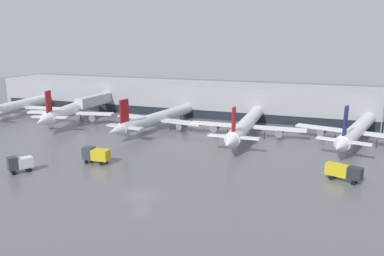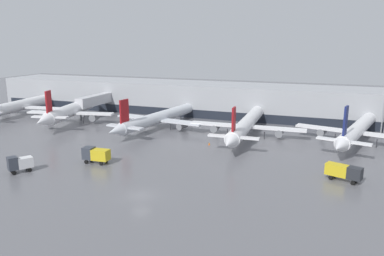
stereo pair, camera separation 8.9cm
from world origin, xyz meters
name	(u,v)px [view 1 (the left image)]	position (x,y,z in m)	size (l,w,h in m)	color
ground_plane	(141,196)	(0.00, 0.00, 0.00)	(320.00, 320.00, 0.00)	slate
terminal_building	(240,100)	(-0.18, 61.92, 4.50)	(160.00, 30.30, 9.00)	#9EA0A5
parked_jet_0	(159,118)	(-15.59, 39.33, 2.65)	(24.31, 38.22, 9.04)	silver
parked_jet_1	(247,124)	(6.86, 38.48, 2.92)	(26.54, 39.80, 9.11)	white
parked_jet_3	(357,130)	(30.13, 40.27, 3.04)	(25.54, 35.56, 9.94)	white
parked_jet_4	(22,105)	(-61.56, 41.72, 2.75)	(25.88, 39.92, 8.59)	white
parked_jet_5	(70,111)	(-40.19, 36.43, 3.31)	(23.42, 32.87, 10.01)	white
service_truck_0	(344,171)	(27.08, 16.15, 1.58)	(5.69, 3.46, 2.56)	gold
service_truck_1	(96,154)	(-14.27, 10.15, 1.66)	(4.94, 2.15, 2.84)	gold
service_truck_2	(20,163)	(-23.34, 1.66, 1.61)	(3.40, 4.11, 2.87)	silver
traffic_cone_1	(41,119)	(-50.87, 37.09, 0.30)	(0.37, 0.37, 0.60)	orange
traffic_cone_4	(209,144)	(1.09, 28.65, 0.30)	(0.39, 0.39, 0.60)	orange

